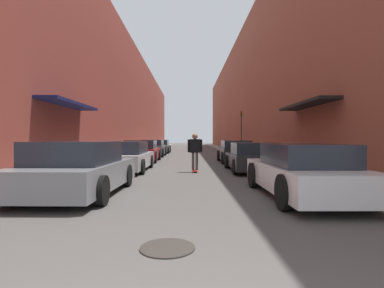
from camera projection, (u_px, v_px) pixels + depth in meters
The scene contains 16 objects.
ground at pixel (189, 153), 28.62m from camera, with size 150.76×150.76×0.00m, color #4C4947.
curb_strip_left at pixel (149, 150), 35.42m from camera, with size 1.80×68.53×0.12m.
curb_strip_right at pixel (228, 150), 35.53m from camera, with size 1.80×68.53×0.12m.
building_row_left at pixel (124, 103), 35.28m from camera, with size 4.90×68.53×11.33m.
building_row_right at pixel (253, 95), 35.45m from camera, with size 4.90×68.53×13.06m.
parked_car_left_0 at pixel (78, 169), 7.37m from camera, with size 2.06×4.19×1.32m.
parked_car_left_1 at pixel (126, 157), 12.86m from camera, with size 1.97×4.38×1.26m.
parked_car_left_2 at pixel (141, 151), 18.14m from camera, with size 2.09×4.12×1.29m.
parked_car_left_3 at pixel (153, 148), 23.47m from camera, with size 1.85×4.20×1.31m.
parked_car_left_4 at pixel (159, 147), 28.81m from camera, with size 2.01×4.14×1.28m.
parked_car_right_0 at pixel (302, 171), 7.08m from camera, with size 1.87×4.45×1.26m.
parked_car_right_1 at pixel (253, 157), 12.74m from camera, with size 2.04×4.17×1.23m.
parked_car_right_2 at pixel (235, 152), 17.48m from camera, with size 1.88×3.94×1.29m.
skateboarder at pixel (195, 148), 12.45m from camera, with size 0.61×0.78×1.61m.
manhole_cover at pixel (167, 248), 3.78m from camera, with size 0.70×0.70×0.02m.
traffic_light at pixel (241, 127), 28.64m from camera, with size 0.16×0.22×3.89m.
Camera 1 is at (-0.01, -1.19, 1.39)m, focal length 28.00 mm.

